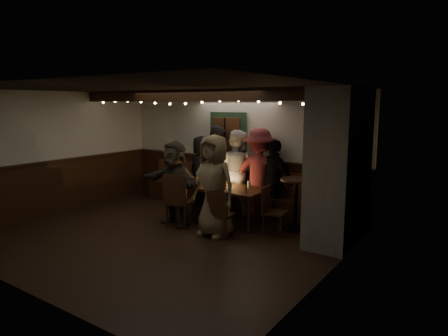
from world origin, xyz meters
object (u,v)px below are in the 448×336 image
Objects in this scene: chair_near_right at (219,211)px; person_c at (236,172)px; chair_near_left at (178,198)px; person_a at (202,171)px; dining_table at (218,189)px; person_e at (274,180)px; person_f at (174,183)px; person_g at (214,186)px; chair_end at (271,207)px; person_d at (259,173)px; person_b at (218,168)px; high_top at (296,197)px.

person_c is at bearing 112.83° from chair_near_right.
person_a reaches higher than chair_near_left.
dining_table is at bearing 87.84° from person_c.
person_c is at bearing 16.67° from person_e.
person_f is 0.91× the size of person_g.
person_e is 0.90× the size of person_g.
chair_near_left is (-0.37, -0.81, -0.07)m from dining_table.
chair_end is 0.48× the size of person_g.
person_f reaches higher than chair_near_left.
person_d reaches higher than person_c.
person_b is 1.04× the size of person_c.
person_d reaches higher than dining_table.
chair_end is 0.47× the size of person_d.
dining_table is 1.11× the size of person_c.
person_a is (-0.98, 0.74, 0.16)m from dining_table.
person_c is (-0.04, 0.72, 0.24)m from dining_table.
person_c is 0.97× the size of person_d.
chair_near_left is at bearing -114.59° from dining_table.
person_c is at bearing 77.75° from chair_near_left.
person_c reaches higher than chair_end.
person_b is (0.48, -0.03, 0.13)m from person_a.
dining_table is 2.34× the size of chair_near_right.
person_a is 0.99× the size of person_e.
person_c reaches higher than person_f.
person_g is (-0.42, -1.50, 0.09)m from person_e.
person_c is (0.94, -0.03, 0.09)m from person_a.
chair_near_left is at bearing 178.17° from chair_near_right.
person_b is at bearing 125.01° from dining_table.
person_f is 1.01m from person_g.
person_b is at bearing 97.63° from person_f.
person_e is at bearing 80.63° from chair_near_right.
chair_near_right is at bearing 96.95° from person_e.
person_g reaches higher than dining_table.
chair_near_right is 2.27m from person_a.
person_a is 0.87× the size of person_b.
person_g is at bearing -131.81° from high_top.
person_d reaches higher than person_a.
dining_table is 1.10× the size of person_g.
person_a is 1.50m from person_f.
person_b is 1.78m from person_g.
chair_near_left is at bearing -176.09° from person_g.
person_a is 2.10m from person_g.
person_g is at bearing 159.65° from chair_near_right.
high_top is 0.74m from person_e.
person_d is (1.49, 0.00, 0.11)m from person_a.
person_a is at bearing 135.24° from person_g.
chair_near_left reaches higher than chair_end.
person_e reaches higher than chair_end.
high_top is 0.51× the size of person_b.
person_c is 1.58m from person_g.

